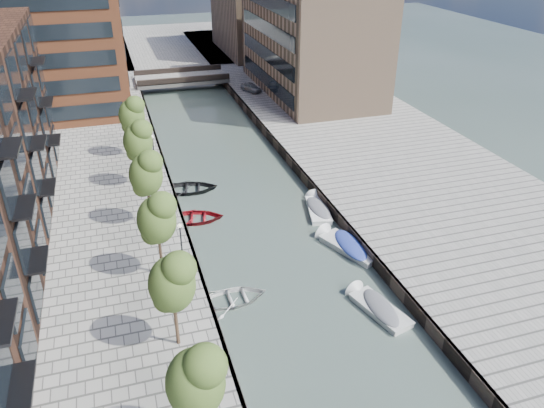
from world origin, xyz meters
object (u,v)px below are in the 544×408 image
motorboat_1 (376,306)px  motorboat_3 (345,245)px  tree_1 (195,379)px  car (251,87)px  sloop_3 (235,301)px  sloop_4 (190,191)px  tree_2 (172,281)px  sloop_2 (195,220)px  tree_6 (132,114)px  motorboat_4 (318,208)px  tree_4 (146,172)px  tree_5 (138,139)px  bridge (181,78)px  tree_3 (156,217)px

motorboat_1 → motorboat_3: motorboat_3 is taller
tree_1 → car: size_ratio=1.73×
motorboat_3 → sloop_3: bearing=-158.8°
sloop_4 → car: car is taller
tree_2 → motorboat_3: (13.66, 7.59, -5.09)m
sloop_2 → tree_6: bearing=26.4°
sloop_3 → tree_1: bearing=157.2°
tree_6 → motorboat_4: 20.56m
tree_2 → sloop_4: tree_2 is taller
tree_4 → tree_5: same height
bridge → sloop_4: size_ratio=2.56×
tree_3 → motorboat_4: 16.19m
sloop_3 → motorboat_1: motorboat_1 is taller
tree_2 → motorboat_4: (13.84, 13.68, -5.11)m
motorboat_1 → car: bearing=84.6°
tree_4 → motorboat_1: bearing=-47.3°
sloop_2 → motorboat_4: (10.30, -1.30, 0.20)m
tree_1 → tree_6: same height
tree_1 → motorboat_1: tree_1 is taller
motorboat_3 → motorboat_4: motorboat_3 is taller
tree_1 → tree_2: size_ratio=1.00×
sloop_3 → tree_6: bearing=7.8°
tree_2 → motorboat_3: tree_2 is taller
tree_4 → motorboat_3: tree_4 is taller
sloop_2 → motorboat_4: bearing=-86.1°
tree_5 → motorboat_3: tree_5 is taller
bridge → motorboat_1: 53.73m
bridge → motorboat_3: bridge is taller
tree_1 → sloop_4: bearing=81.7°
sloop_3 → motorboat_4: (9.69, 9.79, 0.20)m
tree_3 → tree_6: (0.00, 21.00, 0.00)m
motorboat_3 → tree_6: bearing=123.8°
sloop_2 → motorboat_1: 17.10m
tree_1 → car: tree_1 is taller
tree_4 → sloop_2: bearing=15.5°
sloop_4 → motorboat_3: size_ratio=0.90×
tree_4 → sloop_2: size_ratio=1.27×
tree_6 → motorboat_1: bearing=-65.5°
tree_3 → sloop_3: tree_3 is taller
motorboat_4 → bridge: bearing=97.5°
motorboat_1 → bridge: bearing=94.3°
tree_2 → sloop_3: 7.78m
tree_6 → motorboat_1: size_ratio=1.20×
sloop_4 → sloop_3: bearing=-170.6°
sloop_2 → motorboat_3: 12.54m
tree_5 → tree_6: (0.00, 7.00, 0.00)m
motorboat_3 → sloop_4: bearing=127.0°
car → sloop_4: bearing=-140.1°
tree_4 → motorboat_4: bearing=-1.3°
tree_4 → sloop_4: bearing=58.0°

